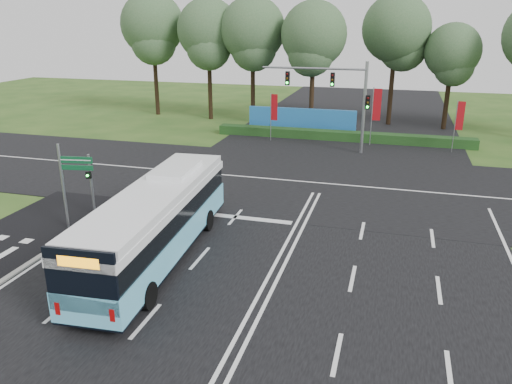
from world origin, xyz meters
TOP-DOWN VIEW (x-y plane):
  - ground at (0.00, 0.00)m, footprint 120.00×120.00m
  - road_main at (0.00, 0.00)m, footprint 20.00×120.00m
  - road_cross at (0.00, 12.00)m, footprint 120.00×14.00m
  - kerb_strip at (-10.10, -3.00)m, footprint 0.25×18.00m
  - city_bus at (-5.03, -0.45)m, footprint 3.36×12.25m
  - pedestrian_signal at (-10.67, 3.28)m, footprint 0.31×0.41m
  - street_sign at (-10.57, 1.44)m, footprint 1.68×0.35m
  - banner_flag_left at (-5.63, 22.66)m, footprint 0.61×0.10m
  - banner_flag_mid at (2.74, 23.31)m, footprint 0.71×0.07m
  - banner_flag_right at (9.07, 22.63)m, footprint 0.61×0.07m
  - traffic_light_gantry at (0.21, 20.50)m, footprint 8.41×0.28m
  - hedge at (0.00, 24.50)m, footprint 22.00×1.20m
  - blue_hoarding at (-4.00, 27.00)m, footprint 10.00×0.30m
  - eucalyptus_row at (-1.32, 30.74)m, footprint 47.92×9.81m

SIDE VIEW (x-z plane):
  - ground at x=0.00m, z-range 0.00..0.00m
  - road_main at x=0.00m, z-range 0.00..0.04m
  - road_cross at x=0.00m, z-range 0.00..0.05m
  - kerb_strip at x=-10.10m, z-range 0.00..0.12m
  - hedge at x=0.00m, z-range 0.00..0.80m
  - blue_hoarding at x=-4.00m, z-range 0.00..2.20m
  - city_bus at x=-5.03m, z-range 0.01..3.49m
  - pedestrian_signal at x=-10.67m, z-range 0.16..3.51m
  - banner_flag_left at x=-5.63m, z-range 0.64..4.75m
  - banner_flag_right at x=9.07m, z-range 0.64..4.77m
  - street_sign at x=-10.57m, z-range 0.54..4.88m
  - banner_flag_mid at x=2.74m, z-range 0.72..5.52m
  - traffic_light_gantry at x=0.21m, z-range 1.16..8.16m
  - eucalyptus_row at x=-1.32m, z-range 2.44..15.20m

